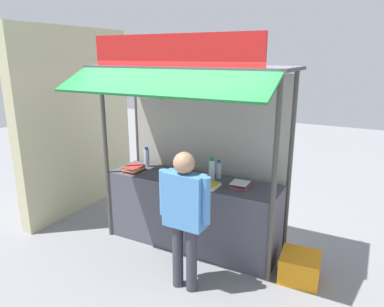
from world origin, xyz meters
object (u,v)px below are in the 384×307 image
(banana_bunch_leftmost, at_px, (146,92))
(water_bottle_front_right, at_px, (212,170))
(water_bottle_rear_center, at_px, (147,158))
(banana_bunch_inner_left, at_px, (161,94))
(magazine_stack_left, at_px, (211,186))
(water_bottle_mid_left, at_px, (184,167))
(magazine_stack_mid_right, at_px, (184,179))
(magazine_stack_right, at_px, (240,185))
(water_bottle_far_right, at_px, (219,170))
(plastic_crate, at_px, (300,267))
(banana_bunch_inner_right, at_px, (189,94))
(vendor_person, at_px, (184,209))
(magazine_stack_far_left, at_px, (134,169))

(banana_bunch_leftmost, bearing_deg, water_bottle_front_right, 38.06)
(water_bottle_rear_center, height_order, banana_bunch_inner_left, banana_bunch_inner_left)
(magazine_stack_left, relative_size, banana_bunch_leftmost, 1.11)
(water_bottle_mid_left, relative_size, magazine_stack_mid_right, 0.86)
(water_bottle_front_right, xyz_separation_m, banana_bunch_inner_left, (-0.43, -0.51, 1.01))
(water_bottle_mid_left, distance_m, magazine_stack_right, 0.84)
(water_bottle_far_right, height_order, magazine_stack_mid_right, water_bottle_far_right)
(water_bottle_far_right, bearing_deg, magazine_stack_right, -26.70)
(water_bottle_front_right, relative_size, plastic_crate, 0.68)
(magazine_stack_right, xyz_separation_m, plastic_crate, (0.82, -0.13, -0.85))
(water_bottle_rear_center, relative_size, banana_bunch_inner_left, 1.13)
(banana_bunch_inner_right, bearing_deg, magazine_stack_right, 41.08)
(banana_bunch_leftmost, bearing_deg, banana_bunch_inner_left, 0.08)
(water_bottle_front_right, bearing_deg, magazine_stack_mid_right, -139.69)
(water_bottle_far_right, height_order, water_bottle_mid_left, water_bottle_mid_left)
(water_bottle_rear_center, bearing_deg, banana_bunch_leftmost, -52.99)
(magazine_stack_left, relative_size, magazine_stack_mid_right, 0.86)
(magazine_stack_right, distance_m, magazine_stack_left, 0.37)
(water_bottle_front_right, xyz_separation_m, magazine_stack_left, (0.12, -0.28, -0.12))
(water_bottle_front_right, height_order, vendor_person, vendor_person)
(water_bottle_rear_center, bearing_deg, banana_bunch_inner_left, -41.35)
(water_bottle_mid_left, bearing_deg, water_bottle_rear_center, 170.23)
(magazine_stack_mid_right, distance_m, banana_bunch_inner_left, 1.16)
(banana_bunch_leftmost, xyz_separation_m, plastic_crate, (1.91, 0.30, -1.98))
(magazine_stack_right, bearing_deg, magazine_stack_mid_right, -167.49)
(magazine_stack_far_left, bearing_deg, vendor_person, -31.80)
(banana_bunch_inner_right, bearing_deg, banana_bunch_inner_left, 179.71)
(water_bottle_front_right, distance_m, water_bottle_mid_left, 0.40)
(water_bottle_rear_center, height_order, banana_bunch_inner_right, banana_bunch_inner_right)
(water_bottle_mid_left, bearing_deg, vendor_person, -60.23)
(magazine_stack_far_left, xyz_separation_m, magazine_stack_mid_right, (0.83, -0.03, -0.00))
(plastic_crate, bearing_deg, water_bottle_far_right, 165.15)
(magazine_stack_right, relative_size, banana_bunch_inner_right, 1.06)
(water_bottle_far_right, distance_m, magazine_stack_far_left, 1.21)
(water_bottle_far_right, bearing_deg, water_bottle_front_right, -114.67)
(magazine_stack_mid_right, bearing_deg, magazine_stack_right, 12.51)
(water_bottle_mid_left, distance_m, magazine_stack_mid_right, 0.25)
(magazine_stack_left, bearing_deg, water_bottle_mid_left, 155.57)
(water_bottle_rear_center, xyz_separation_m, magazine_stack_mid_right, (0.81, -0.31, -0.10))
(magazine_stack_far_left, relative_size, magazine_stack_mid_right, 0.96)
(water_bottle_mid_left, height_order, banana_bunch_inner_right, banana_bunch_inner_right)
(magazine_stack_left, bearing_deg, water_bottle_rear_center, 163.66)
(magazine_stack_right, bearing_deg, water_bottle_far_right, 153.30)
(water_bottle_mid_left, bearing_deg, magazine_stack_right, -2.45)
(plastic_crate, bearing_deg, banana_bunch_leftmost, -170.97)
(magazine_stack_right, height_order, banana_bunch_inner_right, banana_bunch_inner_right)
(magazine_stack_right, relative_size, magazine_stack_mid_right, 0.79)
(magazine_stack_far_left, relative_size, plastic_crate, 0.69)
(banana_bunch_inner_right, bearing_deg, magazine_stack_far_left, 163.83)
(water_bottle_mid_left, bearing_deg, water_bottle_far_right, 19.10)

